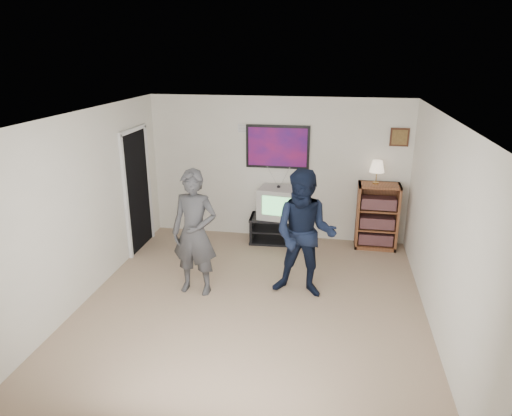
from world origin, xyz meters
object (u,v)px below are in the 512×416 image
(bookshelf, at_px, (377,216))
(person_short, at_px, (305,234))
(media_stand, at_px, (277,229))
(person_tall, at_px, (195,233))
(crt_television, at_px, (278,202))

(bookshelf, height_order, person_short, person_short)
(media_stand, relative_size, person_short, 0.53)
(media_stand, distance_m, person_short, 1.98)
(media_stand, bearing_deg, bookshelf, -1.25)
(person_tall, distance_m, person_short, 1.48)
(crt_television, xyz_separation_m, person_short, (0.58, -1.77, 0.16))
(crt_television, bearing_deg, person_short, -64.43)
(bookshelf, bearing_deg, person_tall, -142.18)
(crt_television, xyz_separation_m, person_tall, (-0.89, -1.95, 0.15))
(person_tall, bearing_deg, media_stand, 70.74)
(bookshelf, xyz_separation_m, person_short, (-1.10, -1.82, 0.33))
(person_tall, bearing_deg, bookshelf, 42.64)
(media_stand, xyz_separation_m, person_short, (0.60, -1.77, 0.66))
(bookshelf, distance_m, person_short, 2.15)
(media_stand, xyz_separation_m, crt_television, (0.02, 0.00, 0.50))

